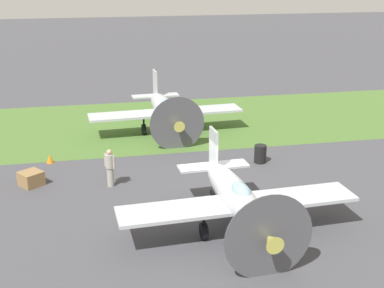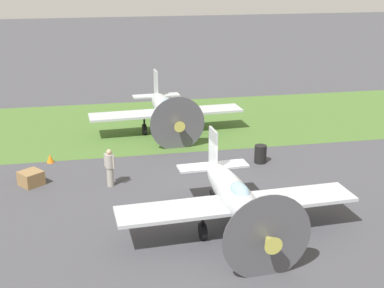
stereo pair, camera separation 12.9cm
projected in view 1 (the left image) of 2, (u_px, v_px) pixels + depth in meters
name	position (u px, v px, depth m)	size (l,w,h in m)	color
ground_plane	(216.00, 200.00, 21.94)	(160.00, 160.00, 0.00)	#424247
grass_verge	(172.00, 123.00, 32.52)	(120.00, 11.00, 0.01)	#476B2D
airplane_lead	(237.00, 198.00, 18.98)	(8.90, 7.04, 3.17)	#B2B7BC
airplane_wingman	(165.00, 109.00, 30.41)	(8.98, 7.10, 3.20)	#B2B7BC
ground_crew_chief	(110.00, 167.00, 22.98)	(0.46, 0.49, 1.73)	#9E998E
fuel_drum	(260.00, 154.00, 25.89)	(0.60, 0.60, 0.90)	black
supply_crate	(31.00, 179.00, 23.26)	(0.90, 0.90, 0.64)	olive
runway_marker_cone	(50.00, 159.00, 25.91)	(0.36, 0.36, 0.44)	orange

